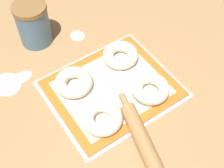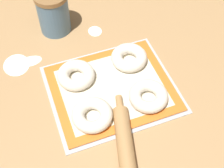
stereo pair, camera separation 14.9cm
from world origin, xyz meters
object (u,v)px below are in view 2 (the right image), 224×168
bagel_front_left (92,115)px  bagel_back_right (129,58)px  bagel_front_right (148,96)px  flour_canister (53,12)px  bagel_back_left (76,75)px  baking_tray (112,89)px  rolling_pin (126,154)px

bagel_front_left → bagel_back_right: 0.26m
bagel_front_right → flour_canister: 0.48m
bagel_front_right → flour_canister: bearing=113.8°
bagel_front_left → bagel_back_left: (-0.00, 0.16, 0.00)m
baking_tray → bagel_front_left: bearing=-137.5°
bagel_front_left → flour_canister: size_ratio=0.78×
baking_tray → bagel_front_right: size_ratio=3.27×
bagel_back_right → rolling_pin: 0.36m
flour_canister → bagel_front_left: bearing=-89.5°
bagel_back_left → bagel_back_right: (0.20, 0.01, 0.00)m
bagel_back_left → flour_canister: bearing=90.3°
bagel_front_right → bagel_back_right: 0.17m
bagel_front_left → rolling_pin: 0.16m
baking_tray → bagel_back_right: (0.10, 0.09, 0.03)m
bagel_front_right → bagel_back_right: (0.00, 0.17, 0.00)m
bagel_front_left → rolling_pin: bagel_front_left is taller
baking_tray → rolling_pin: bearing=-101.0°
bagel_front_right → flour_canister: (-0.19, 0.44, 0.05)m
bagel_front_right → bagel_back_left: size_ratio=1.00×
flour_canister → rolling_pin: flour_canister is taller
baking_tray → bagel_back_left: size_ratio=3.27×
bagel_front_right → baking_tray: bearing=137.0°
bagel_front_right → rolling_pin: 0.21m
baking_tray → bagel_front_left: (-0.10, -0.09, 0.03)m
bagel_front_left → bagel_front_right: (0.19, 0.00, 0.00)m
flour_canister → baking_tray: bearing=-73.9°
bagel_back_right → bagel_back_left: bearing=-176.7°
bagel_front_right → rolling_pin: bearing=-131.7°
bagel_front_right → rolling_pin: (-0.14, -0.15, -0.01)m
bagel_back_right → rolling_pin: (-0.14, -0.33, -0.01)m
bagel_back_left → rolling_pin: 0.32m
baking_tray → bagel_back_left: 0.13m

